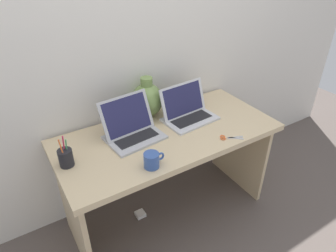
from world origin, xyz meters
TOP-DOWN VIEW (x-y plane):
  - ground_plane at (0.00, 0.00)m, footprint 6.00×6.00m
  - back_wall at (0.00, 0.37)m, footprint 4.40×0.04m
  - desk at (0.00, 0.00)m, footprint 1.44×0.67m
  - laptop_left at (-0.22, 0.09)m, footprint 0.36×0.29m
  - laptop_right at (0.21, 0.09)m, footprint 0.37×0.27m
  - green_vase at (0.00, 0.27)m, footprint 0.22×0.22m
  - coffee_mug at (-0.25, -0.24)m, footprint 0.12×0.09m
  - pen_cup at (-0.65, 0.01)m, footprint 0.08×0.08m
  - scissors at (0.28, -0.25)m, footprint 0.14×0.11m
  - power_brick at (-0.20, 0.07)m, footprint 0.07×0.07m

SIDE VIEW (x-z plane):
  - ground_plane at x=0.00m, z-range 0.00..0.00m
  - power_brick at x=-0.20m, z-range 0.00..0.03m
  - desk at x=0.00m, z-range 0.21..0.94m
  - scissors at x=0.28m, z-range 0.73..0.74m
  - coffee_mug at x=-0.25m, z-range 0.73..0.82m
  - pen_cup at x=-0.65m, z-range 0.69..0.87m
  - laptop_right at x=0.21m, z-range 0.67..0.91m
  - laptop_left at x=-0.22m, z-range 0.67..0.92m
  - green_vase at x=0.00m, z-range 0.71..0.99m
  - back_wall at x=0.00m, z-range 0.00..2.40m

